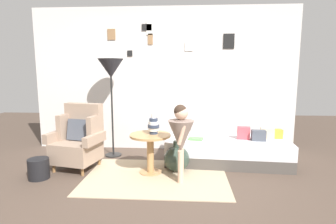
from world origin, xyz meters
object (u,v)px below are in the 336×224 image
at_px(vase_striped, 154,126).
at_px(person_child, 181,134).
at_px(armchair, 79,139).
at_px(magazine_basket, 39,169).
at_px(daybed, 227,151).
at_px(book_on_daybed, 196,139).
at_px(floor_lamp, 111,72).
at_px(side_table, 150,145).
at_px(demijohn_near, 177,159).

xyz_separation_m(vase_striped, person_child, (0.40, -0.33, -0.04)).
bearing_deg(armchair, magazine_basket, -129.53).
distance_m(daybed, book_on_daybed, 0.56).
relative_size(daybed, vase_striped, 6.78).
bearing_deg(person_child, armchair, 163.54).
relative_size(floor_lamp, person_child, 1.60).
xyz_separation_m(floor_lamp, person_child, (1.20, -1.06, -0.79)).
bearing_deg(vase_striped, floor_lamp, 137.32).
distance_m(floor_lamp, person_child, 1.79).
distance_m(person_child, magazine_basket, 2.01).
xyz_separation_m(armchair, daybed, (2.28, 0.34, -0.24)).
distance_m(side_table, book_on_daybed, 0.77).
bearing_deg(book_on_daybed, magazine_basket, -161.94).
bearing_deg(book_on_daybed, vase_striped, -149.15).
bearing_deg(floor_lamp, daybed, -7.70).
height_order(daybed, demijohn_near, demijohn_near).
height_order(side_table, vase_striped, vase_striped).
height_order(floor_lamp, person_child, floor_lamp).
bearing_deg(side_table, magazine_basket, -168.56).
bearing_deg(daybed, demijohn_near, -151.90).
bearing_deg(armchair, floor_lamp, 59.08).
height_order(vase_striped, demijohn_near, vase_striped).
height_order(person_child, demijohn_near, person_child).
xyz_separation_m(daybed, vase_striped, (-1.12, -0.48, 0.49)).
height_order(armchair, floor_lamp, floor_lamp).
relative_size(daybed, book_on_daybed, 8.87).
height_order(side_table, floor_lamp, floor_lamp).
bearing_deg(floor_lamp, vase_striped, -42.68).
bearing_deg(magazine_basket, floor_lamp, 55.07).
xyz_separation_m(side_table, magazine_basket, (-1.50, -0.30, -0.27)).
bearing_deg(demijohn_near, vase_striped, -170.24).
xyz_separation_m(armchair, book_on_daybed, (1.77, 0.23, -0.02)).
height_order(person_child, book_on_daybed, person_child).
bearing_deg(floor_lamp, demijohn_near, -31.03).
height_order(armchair, vase_striped, armchair).
xyz_separation_m(armchair, floor_lamp, (0.36, 0.60, 1.01)).
xyz_separation_m(armchair, side_table, (1.11, -0.17, -0.03)).
bearing_deg(book_on_daybed, daybed, 12.27).
bearing_deg(magazine_basket, armchair, 50.47).
bearing_deg(floor_lamp, magazine_basket, -124.93).
height_order(floor_lamp, magazine_basket, floor_lamp).
bearing_deg(armchair, book_on_daybed, 7.51).
distance_m(daybed, vase_striped, 1.31).
bearing_deg(person_child, vase_striped, 140.62).
relative_size(floor_lamp, demijohn_near, 3.61).
relative_size(side_table, floor_lamp, 0.35).
bearing_deg(floor_lamp, armchair, -120.92).
distance_m(side_table, person_child, 0.58).
distance_m(vase_striped, book_on_daybed, 0.77).
bearing_deg(person_child, book_on_daybed, 72.56).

